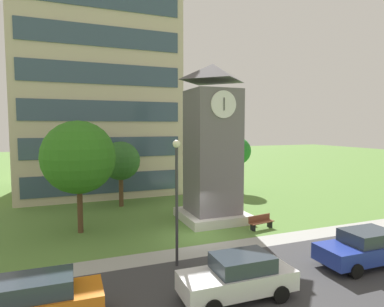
{
  "coord_description": "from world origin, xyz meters",
  "views": [
    {
      "loc": [
        -7.41,
        -17.7,
        6.63
      ],
      "look_at": [
        1.14,
        4.14,
        4.7
      ],
      "focal_mm": 30.69,
      "sensor_mm": 36.0,
      "label": 1
    }
  ],
  "objects_px": {
    "park_bench": "(261,222)",
    "street_lamp": "(177,189)",
    "parked_car_blue": "(365,248)",
    "tree_near_tower": "(121,161)",
    "tree_streetside": "(79,157)",
    "parked_car_orange": "(30,303)",
    "tree_by_building": "(237,152)",
    "clock_tower": "(212,151)",
    "parked_car_white": "(238,276)"
  },
  "relations": [
    {
      "from": "parked_car_orange",
      "to": "parked_car_blue",
      "type": "distance_m",
      "value": 14.46
    },
    {
      "from": "parked_car_orange",
      "to": "parked_car_white",
      "type": "relative_size",
      "value": 1.06
    },
    {
      "from": "tree_by_building",
      "to": "tree_streetside",
      "type": "xyz_separation_m",
      "value": [
        -15.83,
        -8.44,
        0.67
      ]
    },
    {
      "from": "tree_streetside",
      "to": "parked_car_blue",
      "type": "relative_size",
      "value": 1.51
    },
    {
      "from": "street_lamp",
      "to": "tree_near_tower",
      "type": "xyz_separation_m",
      "value": [
        -0.55,
        12.81,
        0.08
      ]
    },
    {
      "from": "clock_tower",
      "to": "parked_car_orange",
      "type": "height_order",
      "value": "clock_tower"
    },
    {
      "from": "street_lamp",
      "to": "tree_by_building",
      "type": "relative_size",
      "value": 1.08
    },
    {
      "from": "tree_near_tower",
      "to": "parked_car_orange",
      "type": "xyz_separation_m",
      "value": [
        -5.53,
        -15.66,
        -2.93
      ]
    },
    {
      "from": "parked_car_blue",
      "to": "street_lamp",
      "type": "bearing_deg",
      "value": 158.88
    },
    {
      "from": "tree_streetside",
      "to": "parked_car_orange",
      "type": "relative_size",
      "value": 1.46
    },
    {
      "from": "tree_near_tower",
      "to": "parked_car_orange",
      "type": "distance_m",
      "value": 16.87
    },
    {
      "from": "tree_by_building",
      "to": "parked_car_orange",
      "type": "height_order",
      "value": "tree_by_building"
    },
    {
      "from": "clock_tower",
      "to": "park_bench",
      "type": "relative_size",
      "value": 5.9
    },
    {
      "from": "tree_by_building",
      "to": "parked_car_white",
      "type": "distance_m",
      "value": 21.93
    },
    {
      "from": "clock_tower",
      "to": "tree_by_building",
      "type": "relative_size",
      "value": 1.97
    },
    {
      "from": "tree_streetside",
      "to": "parked_car_white",
      "type": "xyz_separation_m",
      "value": [
        5.31,
        -10.54,
        -3.88
      ]
    },
    {
      "from": "parked_car_blue",
      "to": "clock_tower",
      "type": "bearing_deg",
      "value": 110.18
    },
    {
      "from": "clock_tower",
      "to": "tree_near_tower",
      "type": "bearing_deg",
      "value": 130.07
    },
    {
      "from": "clock_tower",
      "to": "tree_streetside",
      "type": "height_order",
      "value": "clock_tower"
    },
    {
      "from": "street_lamp",
      "to": "parked_car_white",
      "type": "relative_size",
      "value": 1.33
    },
    {
      "from": "tree_near_tower",
      "to": "clock_tower",
      "type": "bearing_deg",
      "value": -49.93
    },
    {
      "from": "park_bench",
      "to": "tree_by_building",
      "type": "bearing_deg",
      "value": 67.73
    },
    {
      "from": "street_lamp",
      "to": "tree_by_building",
      "type": "bearing_deg",
      "value": 52.39
    },
    {
      "from": "park_bench",
      "to": "parked_car_orange",
      "type": "relative_size",
      "value": 0.39
    },
    {
      "from": "parked_car_white",
      "to": "parked_car_blue",
      "type": "height_order",
      "value": "same"
    },
    {
      "from": "park_bench",
      "to": "parked_car_white",
      "type": "bearing_deg",
      "value": -128.65
    },
    {
      "from": "park_bench",
      "to": "street_lamp",
      "type": "height_order",
      "value": "street_lamp"
    },
    {
      "from": "tree_near_tower",
      "to": "tree_by_building",
      "type": "height_order",
      "value": "tree_by_building"
    },
    {
      "from": "tree_by_building",
      "to": "parked_car_blue",
      "type": "height_order",
      "value": "tree_by_building"
    },
    {
      "from": "tree_by_building",
      "to": "parked_car_white",
      "type": "relative_size",
      "value": 1.23
    },
    {
      "from": "park_bench",
      "to": "tree_near_tower",
      "type": "bearing_deg",
      "value": 128.3
    },
    {
      "from": "tree_near_tower",
      "to": "parked_car_blue",
      "type": "xyz_separation_m",
      "value": [
        8.93,
        -16.05,
        -2.93
      ]
    },
    {
      "from": "street_lamp",
      "to": "tree_streetside",
      "type": "relative_size",
      "value": 0.86
    },
    {
      "from": "parked_car_orange",
      "to": "parked_car_white",
      "type": "distance_m",
      "value": 7.38
    },
    {
      "from": "park_bench",
      "to": "tree_by_building",
      "type": "height_order",
      "value": "tree_by_building"
    },
    {
      "from": "tree_by_building",
      "to": "parked_car_white",
      "type": "height_order",
      "value": "tree_by_building"
    },
    {
      "from": "parked_car_white",
      "to": "tree_by_building",
      "type": "bearing_deg",
      "value": 60.98
    },
    {
      "from": "tree_near_tower",
      "to": "tree_streetside",
      "type": "xyz_separation_m",
      "value": [
        -3.5,
        -5.96,
        0.95
      ]
    },
    {
      "from": "parked_car_white",
      "to": "parked_car_blue",
      "type": "xyz_separation_m",
      "value": [
        7.12,
        0.45,
        0.0
      ]
    },
    {
      "from": "street_lamp",
      "to": "parked_car_blue",
      "type": "distance_m",
      "value": 9.42
    },
    {
      "from": "tree_near_tower",
      "to": "parked_car_white",
      "type": "distance_m",
      "value": 16.85
    },
    {
      "from": "tree_streetside",
      "to": "parked_car_orange",
      "type": "xyz_separation_m",
      "value": [
        -2.02,
        -9.7,
        -3.88
      ]
    },
    {
      "from": "clock_tower",
      "to": "tree_by_building",
      "type": "distance_m",
      "value": 11.3
    },
    {
      "from": "street_lamp",
      "to": "parked_car_orange",
      "type": "height_order",
      "value": "street_lamp"
    },
    {
      "from": "tree_near_tower",
      "to": "parked_car_orange",
      "type": "relative_size",
      "value": 1.13
    },
    {
      "from": "street_lamp",
      "to": "parked_car_orange",
      "type": "relative_size",
      "value": 1.25
    },
    {
      "from": "parked_car_white",
      "to": "park_bench",
      "type": "bearing_deg",
      "value": 51.35
    },
    {
      "from": "tree_streetside",
      "to": "parked_car_blue",
      "type": "height_order",
      "value": "tree_streetside"
    },
    {
      "from": "park_bench",
      "to": "street_lamp",
      "type": "xyz_separation_m",
      "value": [
        -6.9,
        -3.38,
        3.25
      ]
    },
    {
      "from": "tree_near_tower",
      "to": "parked_car_blue",
      "type": "bearing_deg",
      "value": -60.92
    }
  ]
}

